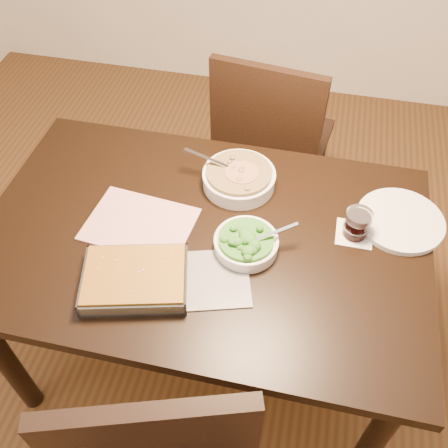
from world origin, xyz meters
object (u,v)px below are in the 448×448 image
dinner_plate (400,220)px  chair_far (271,140)px  table (204,253)px  broccoli_bowl (246,243)px  wine_tumbler (357,223)px  baking_dish (135,279)px  stew_bowl (239,177)px

dinner_plate → chair_far: chair_far is taller
table → chair_far: chair_far is taller
broccoli_bowl → wine_tumbler: bearing=22.1°
baking_dish → dinner_plate: (0.74, 0.41, -0.02)m
broccoli_bowl → chair_far: (-0.03, 0.78, -0.24)m
dinner_plate → chair_far: (-0.49, 0.57, -0.22)m
stew_bowl → chair_far: (0.04, 0.51, -0.24)m
broccoli_bowl → stew_bowl: bearing=105.9°
stew_bowl → chair_far: chair_far is taller
wine_tumbler → dinner_plate: bearing=30.0°
broccoli_bowl → wine_tumbler: 0.35m
wine_tumbler → dinner_plate: size_ratio=0.33×
stew_bowl → baking_dish: (-0.21, -0.46, -0.01)m
table → baking_dish: size_ratio=4.11×
broccoli_bowl → chair_far: chair_far is taller
table → baking_dish: 0.29m
dinner_plate → table: bearing=-163.1°
stew_bowl → wine_tumbler: bearing=-19.1°
broccoli_bowl → chair_far: 0.82m
table → stew_bowl: 0.28m
stew_bowl → wine_tumbler: size_ratio=3.02×
table → broccoli_bowl: (0.14, -0.03, 0.12)m
chair_far → baking_dish: bearing=83.6°
table → dinner_plate: (0.60, 0.18, 0.10)m
baking_dish → chair_far: chair_far is taller
table → broccoli_bowl: broccoli_bowl is taller
broccoli_bowl → chair_far: bearing=92.4°
wine_tumbler → dinner_plate: 0.17m
stew_bowl → dinner_plate: stew_bowl is taller
wine_tumbler → chair_far: size_ratio=0.09×
stew_bowl → baking_dish: size_ratio=0.81×
stew_bowl → broccoli_bowl: (0.08, -0.27, -0.01)m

